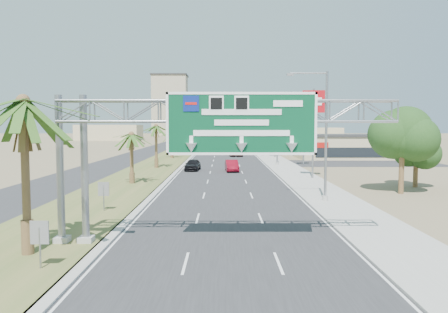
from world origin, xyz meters
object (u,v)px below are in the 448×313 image
at_px(car_far, 206,148).
at_px(pole_sign_blue, 304,133).
at_px(car_left_lane, 193,165).
at_px(pole_sign_red_near, 313,107).
at_px(signal_mast, 252,131).
at_px(store_building, 349,147).
at_px(car_right_lane, 236,152).
at_px(pole_sign_red_far, 275,125).
at_px(sign_gantry, 209,122).
at_px(palm_near, 23,102).
at_px(car_mid_lane, 232,166).

height_order(car_far, pole_sign_blue, pole_sign_blue).
bearing_deg(car_left_lane, pole_sign_red_near, -28.89).
height_order(signal_mast, pole_sign_red_near, pole_sign_red_near).
bearing_deg(store_building, car_left_lane, -141.87).
xyz_separation_m(car_right_lane, pole_sign_red_far, (7.00, -3.69, 5.12)).
bearing_deg(car_right_lane, store_building, -18.05).
distance_m(sign_gantry, pole_sign_blue, 44.67).
relative_size(palm_near, car_right_lane, 1.58).
relative_size(store_building, pole_sign_blue, 2.69).
height_order(palm_near, pole_sign_red_near, pole_sign_red_near).
xyz_separation_m(palm_near, pole_sign_blue, (20.70, 44.78, -2.15)).
relative_size(pole_sign_red_near, pole_sign_red_far, 1.32).
xyz_separation_m(store_building, car_far, (-26.19, 20.37, -1.20)).
bearing_deg(pole_sign_red_far, store_building, -7.63).
distance_m(pole_sign_red_near, pole_sign_blue, 16.92).
distance_m(sign_gantry, signal_mast, 62.37).
bearing_deg(pole_sign_red_far, sign_gantry, -99.87).
relative_size(car_left_lane, car_far, 0.80).
bearing_deg(car_far, car_right_lane, -64.28).
bearing_deg(signal_mast, car_right_lane, -170.29).
height_order(signal_mast, car_left_lane, signal_mast).
distance_m(signal_mast, car_far, 17.65).
relative_size(sign_gantry, palm_near, 2.01).
bearing_deg(store_building, car_right_lane, 164.81).
xyz_separation_m(car_right_lane, pole_sign_blue, (9.50, -18.66, 4.05)).
bearing_deg(pole_sign_red_far, car_far, 125.29).
xyz_separation_m(car_mid_lane, pole_sign_red_far, (8.28, 23.57, 5.13)).
distance_m(car_left_lane, pole_sign_red_near, 17.96).
distance_m(pole_sign_blue, pole_sign_red_far, 15.21).
bearing_deg(signal_mast, palm_near, -102.66).
bearing_deg(car_far, signal_mast, -53.75).
relative_size(sign_gantry, car_right_lane, 3.16).
height_order(pole_sign_blue, pole_sign_red_far, pole_sign_red_far).
relative_size(car_left_lane, car_right_lane, 0.83).
distance_m(palm_near, car_far, 78.77).
height_order(signal_mast, store_building, signal_mast).
xyz_separation_m(store_building, pole_sign_blue, (-10.50, -13.22, 2.78)).
bearing_deg(pole_sign_blue, pole_sign_red_far, 99.48).
xyz_separation_m(store_building, pole_sign_red_near, (-12.55, -29.74, 5.84)).
height_order(palm_near, store_building, palm_near).
bearing_deg(signal_mast, store_building, -19.54).
height_order(car_left_lane, car_right_lane, car_left_lane).
bearing_deg(car_mid_lane, sign_gantry, -96.93).
distance_m(car_far, pole_sign_red_near, 52.41).
distance_m(store_building, car_far, 33.20).
bearing_deg(palm_near, pole_sign_red_far, 73.06).
relative_size(palm_near, store_building, 0.46).
distance_m(palm_near, store_building, 66.04).
distance_m(sign_gantry, car_right_lane, 61.81).
bearing_deg(store_building, car_far, 142.12).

